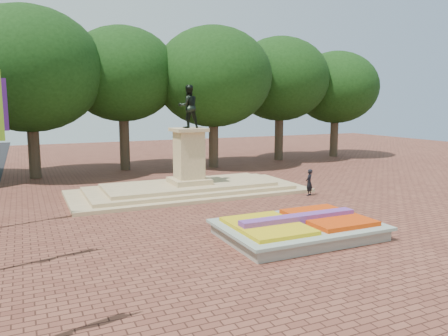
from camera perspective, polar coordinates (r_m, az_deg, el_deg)
name	(u,v)px	position (r m, az deg, el deg)	size (l,w,h in m)	color
ground	(253,227)	(19.29, 3.79, -7.69)	(90.00, 90.00, 0.00)	brown
flower_bed	(299,228)	(18.07, 9.76, -7.67)	(6.30, 4.30, 0.91)	gray
monument	(189,178)	(26.22, -4.57, -1.37)	(14.00, 6.00, 6.40)	tan
tree_row_back	(173,86)	(36.06, -6.73, 10.53)	(44.80, 8.80, 10.43)	#3C2E20
pedestrian	(309,182)	(25.91, 11.05, -1.86)	(0.57, 0.37, 1.56)	black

